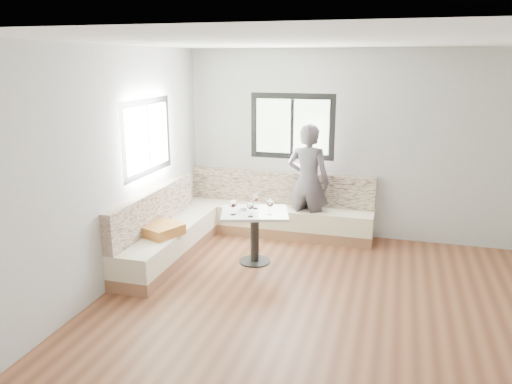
% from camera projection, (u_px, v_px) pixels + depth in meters
% --- Properties ---
extents(room, '(5.01, 5.01, 2.81)m').
position_uv_depth(room, '(321.00, 181.00, 5.16)').
color(room, brown).
rests_on(room, ground).
extents(banquette, '(2.90, 2.80, 0.95)m').
position_uv_depth(banquette, '(232.00, 222.00, 7.27)').
color(banquette, '#956649').
rests_on(banquette, ground).
extents(table, '(1.01, 0.88, 0.71)m').
position_uv_depth(table, '(255.00, 224.00, 6.56)').
color(table, black).
rests_on(table, ground).
extents(person, '(0.69, 0.50, 1.75)m').
position_uv_depth(person, '(308.00, 182.00, 7.39)').
color(person, '#4E464E').
rests_on(person, ground).
extents(olive_ramekin, '(0.11, 0.11, 0.04)m').
position_uv_depth(olive_ramekin, '(243.00, 208.00, 6.58)').
color(olive_ramekin, white).
rests_on(olive_ramekin, table).
extents(wine_glass_a, '(0.10, 0.10, 0.21)m').
position_uv_depth(wine_glass_a, '(233.00, 204.00, 6.35)').
color(wine_glass_a, white).
rests_on(wine_glass_a, table).
extents(wine_glass_b, '(0.10, 0.10, 0.21)m').
position_uv_depth(wine_glass_b, '(251.00, 205.00, 6.27)').
color(wine_glass_b, white).
rests_on(wine_glass_b, table).
extents(wine_glass_c, '(0.10, 0.10, 0.21)m').
position_uv_depth(wine_glass_c, '(270.00, 203.00, 6.38)').
color(wine_glass_c, white).
rests_on(wine_glass_c, table).
extents(wine_glass_d, '(0.10, 0.10, 0.21)m').
position_uv_depth(wine_glass_d, '(255.00, 198.00, 6.61)').
color(wine_glass_d, white).
rests_on(wine_glass_d, table).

